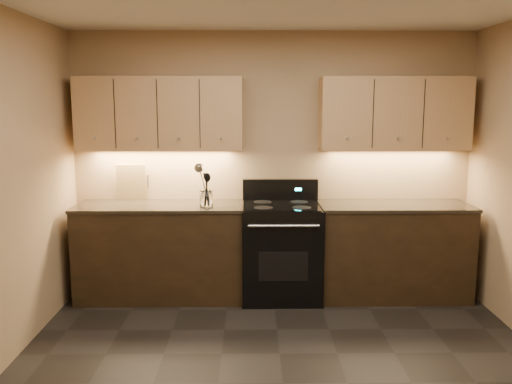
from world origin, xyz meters
TOP-DOWN VIEW (x-y plane):
  - floor at (0.00, 0.00)m, footprint 4.00×4.00m
  - wall_back at (0.00, 2.00)m, footprint 4.00×0.04m
  - counter_left at (-1.10, 1.70)m, footprint 1.62×0.62m
  - counter_right at (1.18, 1.70)m, footprint 1.46×0.62m
  - stove at (0.08, 1.68)m, footprint 0.76×0.68m
  - upper_cab_left at (-1.10, 1.85)m, footprint 1.60×0.30m
  - upper_cab_right at (1.18, 1.85)m, footprint 1.44×0.30m
  - outlet_plate at (-1.30, 1.99)m, footprint 0.08×0.01m
  - utensil_crock at (-0.64, 1.59)m, footprint 0.16×0.16m
  - cutting_board at (-1.42, 1.96)m, footprint 0.30×0.09m
  - black_spoon at (-0.65, 1.60)m, footprint 0.10×0.14m
  - black_turner at (-0.62, 1.58)m, footprint 0.12×0.17m
  - steel_spatula at (-0.63, 1.61)m, footprint 0.17×0.12m
  - steel_skimmer at (-0.61, 1.59)m, footprint 0.20×0.15m

SIDE VIEW (x-z plane):
  - floor at x=0.00m, z-range 0.00..0.00m
  - counter_left at x=-1.10m, z-range 0.00..0.93m
  - counter_right at x=1.18m, z-range 0.00..0.93m
  - stove at x=0.08m, z-range -0.09..1.05m
  - utensil_crock at x=-0.64m, z-range 0.92..1.08m
  - black_spoon at x=-0.65m, z-range 0.94..1.26m
  - black_turner at x=-0.62m, z-range 0.94..1.27m
  - cutting_board at x=-1.42m, z-range 0.93..1.30m
  - outlet_plate at x=-1.30m, z-range 1.06..1.18m
  - steel_skimmer at x=-0.61m, z-range 0.94..1.34m
  - steel_spatula at x=-0.63m, z-range 0.94..1.35m
  - wall_back at x=0.00m, z-range 0.00..2.60m
  - upper_cab_left at x=-1.10m, z-range 1.45..2.15m
  - upper_cab_right at x=1.18m, z-range 1.45..2.15m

